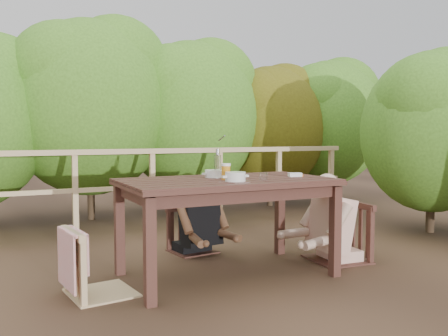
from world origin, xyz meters
name	(u,v)px	position (x,y,z in m)	size (l,w,h in m)	color
ground	(227,275)	(0.00, 0.00, 0.00)	(60.00, 60.00, 0.00)	#503624
table	(227,228)	(0.00, 0.00, 0.40)	(1.72, 0.97, 0.80)	#3C2019
chair_left	(100,231)	(-1.04, -0.01, 0.47)	(0.47, 0.47, 0.95)	tan
chair_far	(192,211)	(0.05, 0.87, 0.41)	(0.41, 0.41, 0.83)	#3C2019
chair_right	(338,206)	(1.14, -0.03, 0.51)	(0.51, 0.51, 1.02)	#3C2019
woman	(192,193)	(0.05, 0.89, 0.60)	(0.48, 0.59, 1.19)	black
diner_right	(341,189)	(1.17, -0.03, 0.67)	(0.54, 0.67, 1.35)	beige
railing	(152,190)	(0.00, 2.00, 0.51)	(5.60, 0.10, 1.01)	tan
hedge_row	(152,84)	(0.40, 3.20, 1.90)	(6.60, 1.60, 3.80)	#3E6C1D
soup_near	(235,178)	(-0.03, -0.22, 0.84)	(0.27, 0.27, 0.09)	white
soup_far	(214,175)	(-0.05, 0.15, 0.84)	(0.25, 0.25, 0.08)	white
beer_glass	(226,173)	(-0.04, -0.06, 0.87)	(0.08, 0.08, 0.15)	orange
bottle	(218,164)	(-0.03, 0.12, 0.93)	(0.06, 0.06, 0.26)	white
tumbler	(264,177)	(0.22, -0.22, 0.84)	(0.07, 0.07, 0.08)	silver
butter_tub	(295,176)	(0.63, -0.07, 0.82)	(0.11, 0.08, 0.05)	white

